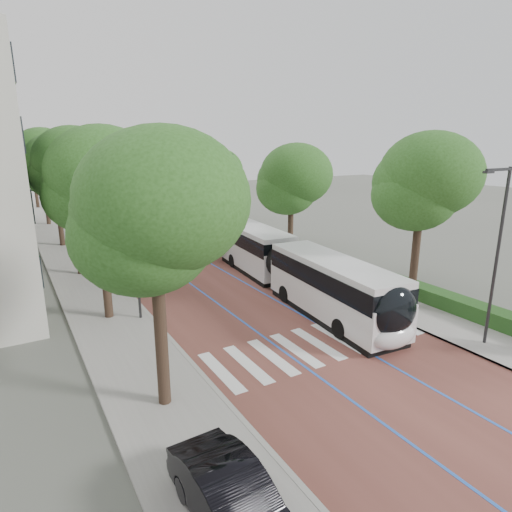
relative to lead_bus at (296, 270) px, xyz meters
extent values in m
plane|color=#51544C|center=(-3.15, -6.91, -1.63)|extent=(160.00, 160.00, 0.00)
cube|color=brown|center=(-3.15, 33.09, -1.62)|extent=(11.00, 140.00, 0.02)
cube|color=gray|center=(-10.65, 33.09, -1.57)|extent=(4.00, 140.00, 0.12)
cube|color=gray|center=(4.35, 33.09, -1.57)|extent=(4.00, 140.00, 0.12)
cube|color=gray|center=(-8.75, 33.09, -1.57)|extent=(0.20, 140.00, 0.14)
cube|color=gray|center=(2.45, 33.09, -1.57)|extent=(0.20, 140.00, 0.14)
cube|color=silver|center=(-7.95, -5.91, -1.60)|extent=(0.55, 3.60, 0.01)
cube|color=silver|center=(-6.70, -5.91, -1.60)|extent=(0.55, 3.60, 0.01)
cube|color=silver|center=(-5.45, -5.91, -1.60)|extent=(0.55, 3.60, 0.01)
cube|color=silver|center=(-4.20, -5.91, -1.60)|extent=(0.55, 3.60, 0.01)
cube|color=silver|center=(-2.95, -5.91, -1.60)|extent=(0.55, 3.60, 0.01)
cube|color=silver|center=(-1.70, -5.91, -1.60)|extent=(0.55, 3.60, 0.01)
cube|color=silver|center=(-0.45, -5.91, -1.60)|extent=(0.55, 3.60, 0.01)
cube|color=silver|center=(0.80, -5.91, -1.60)|extent=(0.55, 3.60, 0.01)
cube|color=silver|center=(2.05, -5.91, -1.60)|extent=(0.55, 3.60, 0.01)
cube|color=blue|center=(-4.75, 33.09, -1.60)|extent=(0.12, 126.00, 0.01)
cube|color=blue|center=(-1.55, 33.09, -1.60)|extent=(0.12, 126.00, 0.01)
cube|color=black|center=(-13.60, 21.09, 1.37)|extent=(0.12, 38.00, 1.60)
cube|color=black|center=(-13.60, 21.09, 4.57)|extent=(0.12, 38.00, 1.60)
cube|color=black|center=(-13.60, 21.09, 7.77)|extent=(0.12, 38.00, 1.60)
cube|color=black|center=(-13.60, 21.09, 10.77)|extent=(0.12, 38.00, 1.60)
cube|color=#1E4417|center=(5.95, -6.91, -1.11)|extent=(1.20, 14.00, 0.80)
cylinder|color=#28292B|center=(3.65, -9.91, 2.49)|extent=(0.14, 0.14, 8.00)
cube|color=#28292B|center=(2.85, -9.91, 6.39)|extent=(1.70, 0.12, 0.12)
cube|color=#28292B|center=(2.15, -9.91, 6.31)|extent=(0.50, 0.20, 0.10)
cylinder|color=#28292B|center=(3.65, 15.09, 2.49)|extent=(0.14, 0.14, 8.00)
cube|color=#28292B|center=(2.85, 15.09, 6.39)|extent=(1.70, 0.12, 0.12)
cube|color=#28292B|center=(2.15, 15.09, 6.31)|extent=(0.50, 0.20, 0.10)
cylinder|color=#28292B|center=(-9.25, 1.09, 2.49)|extent=(0.14, 0.14, 8.00)
cylinder|color=black|center=(-10.65, -6.91, 0.76)|extent=(0.44, 0.44, 4.78)
ellipsoid|color=#214817|center=(-10.65, -6.91, 5.10)|extent=(5.50, 5.50, 4.68)
cylinder|color=black|center=(-10.65, 2.09, 0.88)|extent=(0.44, 0.44, 5.02)
ellipsoid|color=#214817|center=(-10.65, 2.09, 5.44)|extent=(5.40, 5.40, 4.59)
cylinder|color=black|center=(-10.65, 11.09, 0.99)|extent=(0.44, 0.44, 5.23)
ellipsoid|color=#214817|center=(-10.65, 11.09, 5.75)|extent=(5.22, 5.22, 4.44)
cylinder|color=black|center=(-10.65, 21.09, 0.85)|extent=(0.44, 0.44, 4.95)
ellipsoid|color=#214817|center=(-10.65, 21.09, 5.35)|extent=(5.42, 5.42, 4.61)
cylinder|color=black|center=(-10.65, 33.09, 1.00)|extent=(0.44, 0.44, 5.25)
ellipsoid|color=#214817|center=(-10.65, 33.09, 5.77)|extent=(6.36, 6.36, 5.40)
cylinder|color=black|center=(-10.65, 48.09, 0.81)|extent=(0.44, 0.44, 4.87)
ellipsoid|color=#214817|center=(-10.65, 48.09, 5.24)|extent=(5.48, 5.48, 4.66)
cylinder|color=black|center=(4.55, -4.91, 0.81)|extent=(0.44, 0.44, 4.87)
ellipsoid|color=#214817|center=(4.55, -4.91, 5.24)|extent=(5.31, 5.31, 4.51)
cylinder|color=black|center=(4.55, 7.09, 0.55)|extent=(0.44, 0.44, 4.35)
ellipsoid|color=#214817|center=(4.55, 7.09, 4.50)|extent=(5.58, 5.58, 4.74)
cylinder|color=black|center=(4.55, 21.09, 0.39)|extent=(0.44, 0.44, 4.04)
ellipsoid|color=#214817|center=(4.55, 21.09, 4.07)|extent=(5.35, 5.35, 4.54)
cylinder|color=black|center=(4.55, 37.09, 0.80)|extent=(0.44, 0.44, 4.86)
ellipsoid|color=#214817|center=(4.55, 37.09, 5.23)|extent=(5.92, 5.92, 5.03)
cylinder|color=black|center=(0.12, 1.29, 0.15)|extent=(2.37, 1.10, 2.30)
cube|color=silver|center=(-0.34, -3.81, -0.37)|extent=(3.33, 9.55, 1.82)
cube|color=black|center=(-0.34, -3.81, 0.77)|extent=(3.35, 9.36, 0.97)
cube|color=silver|center=(-0.34, -3.81, 1.42)|extent=(3.26, 9.36, 0.31)
cube|color=black|center=(-0.34, -3.81, -1.45)|extent=(3.24, 9.17, 0.35)
cube|color=silver|center=(0.50, 5.60, -0.37)|extent=(3.18, 7.93, 1.82)
cube|color=black|center=(0.50, 5.60, 0.77)|extent=(3.21, 7.78, 0.97)
cube|color=silver|center=(0.50, 5.60, 1.42)|extent=(3.12, 7.77, 0.31)
cube|color=black|center=(0.50, 5.60, -1.45)|extent=(3.11, 7.62, 0.35)
ellipsoid|color=black|center=(-0.75, -8.33, 0.38)|extent=(2.44, 1.31, 2.28)
ellipsoid|color=silver|center=(-0.75, -8.38, -0.76)|extent=(2.43, 1.21, 1.14)
cylinder|color=black|center=(-1.67, -5.98, -1.13)|extent=(0.39, 1.02, 1.00)
cylinder|color=black|center=(0.58, -6.19, -1.13)|extent=(0.39, 1.02, 1.00)
cylinder|color=black|center=(-0.47, 7.36, -1.13)|extent=(0.39, 1.02, 1.00)
cylinder|color=black|center=(1.78, 7.16, -1.13)|extent=(0.39, 1.02, 1.00)
cylinder|color=black|center=(-1.19, -0.65, -1.13)|extent=(0.39, 1.02, 1.00)
cylinder|color=black|center=(1.06, -0.85, -1.13)|extent=(0.39, 1.02, 1.00)
cube|color=silver|center=(-0.49, 16.78, -0.37)|extent=(2.79, 12.06, 1.82)
cube|color=black|center=(-0.49, 16.78, 0.77)|extent=(2.82, 11.82, 0.97)
cube|color=silver|center=(-0.49, 16.78, 1.42)|extent=(2.73, 11.82, 0.31)
cube|color=black|center=(-0.49, 16.78, -1.45)|extent=(2.73, 11.58, 0.35)
ellipsoid|color=black|center=(-0.63, 10.93, 0.38)|extent=(2.38, 1.16, 2.28)
ellipsoid|color=silver|center=(-0.63, 10.88, -0.76)|extent=(2.37, 1.06, 1.14)
cylinder|color=black|center=(-1.71, 13.21, -1.13)|extent=(0.32, 1.01, 1.00)
cylinder|color=black|center=(0.55, 13.16, -1.13)|extent=(0.32, 1.01, 1.00)
cylinder|color=black|center=(-1.53, 20.61, -1.13)|extent=(0.32, 1.01, 1.00)
cylinder|color=black|center=(0.73, 20.55, -1.13)|extent=(0.32, 1.01, 1.00)
cube|color=silver|center=(-1.25, 29.93, -0.37)|extent=(3.30, 12.14, 1.82)
cube|color=black|center=(-1.25, 29.93, 0.77)|extent=(3.33, 11.90, 0.97)
cube|color=silver|center=(-1.25, 29.93, 1.42)|extent=(3.24, 11.90, 0.31)
cube|color=black|center=(-1.25, 29.93, -1.45)|extent=(3.22, 11.66, 0.35)
ellipsoid|color=black|center=(-0.86, 24.10, 0.38)|extent=(2.42, 1.26, 2.28)
ellipsoid|color=silver|center=(-0.85, 24.05, -0.76)|extent=(2.41, 1.16, 1.14)
cylinder|color=black|center=(-2.14, 26.27, -1.13)|extent=(0.37, 1.02, 1.00)
cylinder|color=black|center=(0.12, 26.42, -1.13)|extent=(0.37, 1.02, 1.00)
cylinder|color=black|center=(-2.64, 33.65, -1.13)|extent=(0.37, 1.02, 1.00)
cylinder|color=black|center=(-0.38, 33.80, -1.13)|extent=(0.37, 1.02, 1.00)
cube|color=silver|center=(-0.96, 42.81, -0.37)|extent=(3.16, 12.12, 1.82)
cube|color=black|center=(-0.96, 42.81, 0.77)|extent=(3.19, 11.88, 0.97)
cube|color=silver|center=(-0.96, 42.81, 1.42)|extent=(3.10, 11.88, 0.31)
cube|color=black|center=(-0.96, 42.81, -1.45)|extent=(3.09, 11.64, 0.35)
ellipsoid|color=black|center=(-0.63, 36.97, 0.38)|extent=(2.41, 1.23, 2.28)
ellipsoid|color=silver|center=(-0.63, 36.92, -0.76)|extent=(2.40, 1.13, 1.14)
cylinder|color=black|center=(-1.89, 39.15, -1.13)|extent=(0.36, 1.02, 1.00)
cylinder|color=black|center=(0.37, 39.28, -1.13)|extent=(0.36, 1.02, 1.00)
cylinder|color=black|center=(-2.30, 46.54, -1.13)|extent=(0.36, 1.02, 1.00)
cylinder|color=black|center=(-0.04, 46.67, -1.13)|extent=(0.36, 1.02, 1.00)
imported|color=black|center=(-10.93, -12.74, -0.75)|extent=(1.78, 4.65, 1.51)
camera|label=1|loc=(-14.66, -20.12, 7.46)|focal=30.00mm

